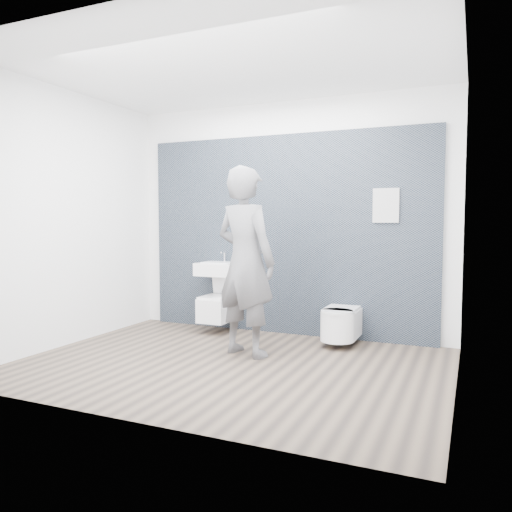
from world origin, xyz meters
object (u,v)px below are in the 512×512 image
at_px(washbasin, 220,269).
at_px(toilet_square, 218,307).
at_px(visitor, 245,262).
at_px(toilet_rounded, 340,324).

xyz_separation_m(washbasin, toilet_square, (0.00, -0.05, -0.47)).
relative_size(washbasin, toilet_square, 0.78).
bearing_deg(toilet_square, visitor, -47.52).
xyz_separation_m(toilet_square, visitor, (0.76, -0.83, 0.65)).
relative_size(toilet_square, visitor, 0.35).
bearing_deg(visitor, toilet_square, -31.99).
xyz_separation_m(washbasin, toilet_rounded, (1.55, -0.11, -0.54)).
bearing_deg(visitor, toilet_rounded, -120.71).
height_order(washbasin, toilet_rounded, washbasin).
height_order(toilet_rounded, visitor, visitor).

